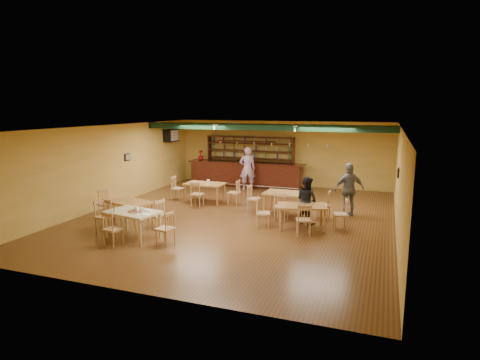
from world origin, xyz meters
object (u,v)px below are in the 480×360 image
at_px(dining_table_d, 302,217).
at_px(patron_bar, 247,169).
at_px(near_table, 133,225).
at_px(bar_counter, 246,174).
at_px(dining_table_c, 130,212).
at_px(dining_table_b, 287,204).
at_px(dining_table_a, 205,193).
at_px(patron_right_a, 307,200).

xyz_separation_m(dining_table_d, patron_bar, (-3.40, 4.87, 0.60)).
bearing_deg(near_table, bar_counter, 97.30).
relative_size(dining_table_c, patron_bar, 0.74).
bearing_deg(dining_table_c, dining_table_b, 45.96).
xyz_separation_m(dining_table_a, near_table, (-0.05, -4.70, 0.02)).
distance_m(dining_table_a, patron_bar, 2.90).
distance_m(dining_table_b, patron_right_a, 1.19).
bearing_deg(dining_table_a, dining_table_d, -27.44).
height_order(dining_table_a, patron_bar, patron_bar).
xyz_separation_m(near_table, patron_right_a, (4.30, 3.12, 0.36)).
height_order(bar_counter, patron_bar, patron_bar).
relative_size(bar_counter, dining_table_c, 3.84).
height_order(dining_table_b, near_table, same).
bearing_deg(dining_table_c, bar_counter, 93.18).
height_order(dining_table_a, dining_table_d, dining_table_a).
height_order(dining_table_b, dining_table_d, dining_table_b).
bearing_deg(dining_table_b, patron_bar, 130.03).
relative_size(bar_counter, dining_table_a, 3.69).
xyz_separation_m(dining_table_b, dining_table_d, (0.76, -1.37, -0.03)).
bearing_deg(dining_table_a, patron_right_a, -20.83).
height_order(dining_table_d, near_table, near_table).
xyz_separation_m(dining_table_c, patron_bar, (1.81, 6.19, 0.60)).
xyz_separation_m(dining_table_a, dining_table_b, (3.45, -0.78, 0.02)).
distance_m(dining_table_a, dining_table_b, 3.54).
xyz_separation_m(bar_counter, dining_table_b, (3.01, -4.33, -0.18)).
distance_m(dining_table_a, patron_right_a, 4.55).
bearing_deg(dining_table_d, dining_table_a, 136.71).
relative_size(bar_counter, dining_table_b, 3.52).
height_order(dining_table_c, dining_table_d, dining_table_d).
distance_m(dining_table_c, patron_right_a, 5.59).
distance_m(patron_bar, patron_right_a, 5.51).
distance_m(bar_counter, dining_table_d, 6.83).
relative_size(dining_table_b, near_table, 1.07).
relative_size(dining_table_d, patron_right_a, 0.96).
height_order(near_table, patron_right_a, patron_right_a).
bearing_deg(dining_table_b, dining_table_a, 170.26).
bearing_deg(dining_table_a, dining_table_c, -106.50).
distance_m(bar_counter, dining_table_b, 5.27).
xyz_separation_m(dining_table_d, patron_right_a, (0.04, 0.57, 0.39)).
bearing_deg(patron_right_a, bar_counter, -19.28).
distance_m(dining_table_b, dining_table_c, 5.20).
distance_m(bar_counter, patron_right_a, 6.39).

